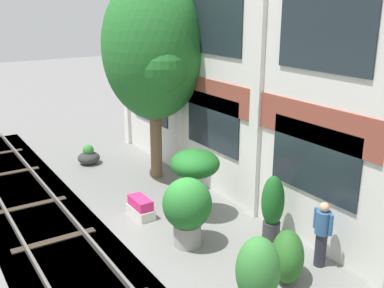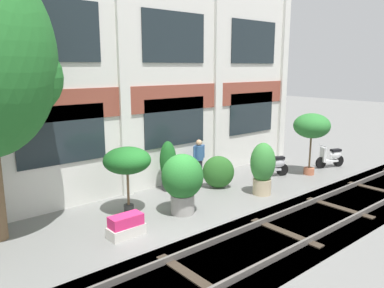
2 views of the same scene
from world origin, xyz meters
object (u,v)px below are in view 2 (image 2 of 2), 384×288
at_px(potted_plant_stone_basin, 263,165).
at_px(resident_by_doorway, 199,159).
at_px(topiary_hedge, 218,172).
at_px(potted_plant_fluted_column, 182,180).
at_px(scooter_second_parked, 331,157).
at_px(potted_plant_square_trough, 126,226).
at_px(potted_plant_ribbed_drum, 168,165).
at_px(scooter_near_curb, 274,165).
at_px(potted_plant_terracotta_small, 312,127).
at_px(potted_plant_low_pan, 127,161).

relative_size(potted_plant_stone_basin, resident_by_doorway, 1.11).
bearing_deg(topiary_hedge, potted_plant_fluted_column, -157.12).
relative_size(potted_plant_fluted_column, resident_by_doorway, 1.12).
height_order(potted_plant_stone_basin, scooter_second_parked, potted_plant_stone_basin).
bearing_deg(resident_by_doorway, potted_plant_square_trough, -62.61).
bearing_deg(topiary_hedge, potted_plant_ribbed_drum, 148.39).
height_order(scooter_near_curb, topiary_hedge, topiary_hedge).
bearing_deg(potted_plant_terracotta_small, topiary_hedge, 164.29).
bearing_deg(potted_plant_stone_basin, topiary_hedge, 114.61).
bearing_deg(potted_plant_low_pan, potted_plant_square_trough, -122.94).
distance_m(potted_plant_square_trough, topiary_hedge, 4.63).
xyz_separation_m(potted_plant_terracotta_small, scooter_near_curb, (-1.30, 0.73, -1.46)).
height_order(potted_plant_terracotta_small, topiary_hedge, potted_plant_terracotta_small).
xyz_separation_m(potted_plant_fluted_column, topiary_hedge, (2.41, 1.02, -0.44)).
relative_size(potted_plant_terracotta_small, potted_plant_fluted_column, 1.38).
bearing_deg(potted_plant_low_pan, resident_by_doorway, 16.26).
bearing_deg(potted_plant_stone_basin, potted_plant_ribbed_drum, 132.51).
distance_m(potted_plant_square_trough, scooter_near_curb, 7.10).
xyz_separation_m(potted_plant_ribbed_drum, potted_plant_square_trough, (-2.94, -2.21, -0.64)).
distance_m(potted_plant_terracotta_small, scooter_second_parked, 2.19).
relative_size(scooter_second_parked, resident_by_doorway, 0.85).
xyz_separation_m(potted_plant_square_trough, topiary_hedge, (4.43, 1.29, 0.31)).
xyz_separation_m(potted_plant_ribbed_drum, resident_by_doorway, (1.49, 0.12, -0.07)).
height_order(scooter_second_parked, topiary_hedge, topiary_hedge).
bearing_deg(resident_by_doorway, potted_plant_stone_basin, 14.46).
height_order(scooter_near_curb, resident_by_doorway, resident_by_doorway).
distance_m(potted_plant_fluted_column, scooter_near_curb, 5.08).
distance_m(potted_plant_ribbed_drum, potted_plant_stone_basin, 3.17).
bearing_deg(topiary_hedge, resident_by_doorway, 89.92).
relative_size(potted_plant_ribbed_drum, scooter_near_curb, 1.34).
xyz_separation_m(potted_plant_low_pan, topiary_hedge, (3.60, 0.01, -0.98)).
relative_size(potted_plant_stone_basin, topiary_hedge, 1.53).
bearing_deg(scooter_near_curb, potted_plant_fluted_column, 33.06).
distance_m(potted_plant_square_trough, resident_by_doorway, 5.04).
distance_m(potted_plant_square_trough, scooter_second_parked, 9.98).
bearing_deg(potted_plant_fluted_column, scooter_near_curb, 7.40).
relative_size(potted_plant_square_trough, resident_by_doorway, 0.60).
bearing_deg(potted_plant_square_trough, topiary_hedge, 16.22).
xyz_separation_m(potted_plant_terracotta_small, potted_plant_ribbed_drum, (-5.40, 2.02, -0.99)).
distance_m(scooter_near_curb, scooter_second_parked, 3.03).
bearing_deg(potted_plant_fluted_column, resident_by_doorway, 40.46).
distance_m(potted_plant_fluted_column, resident_by_doorway, 3.17).
bearing_deg(scooter_near_curb, potted_plant_terracotta_small, 176.27).
height_order(potted_plant_low_pan, potted_plant_fluted_column, potted_plant_low_pan).
distance_m(potted_plant_terracotta_small, potted_plant_fluted_column, 6.37).
xyz_separation_m(potted_plant_low_pan, potted_plant_square_trough, (-0.83, -1.28, -1.29)).
relative_size(potted_plant_terracotta_small, potted_plant_low_pan, 1.24).
distance_m(scooter_second_parked, topiary_hedge, 5.65).
bearing_deg(potted_plant_low_pan, potted_plant_terracotta_small, -8.23).
xyz_separation_m(resident_by_doorway, topiary_hedge, (-0.00, -1.04, -0.27)).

